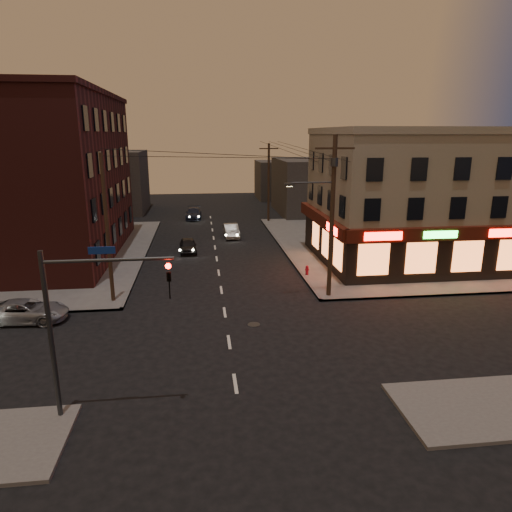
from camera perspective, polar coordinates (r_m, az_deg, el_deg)
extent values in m
plane|color=black|center=(23.48, -3.39, -10.69)|extent=(120.00, 120.00, 0.00)
cube|color=#514F4C|center=(45.62, 18.12, 1.47)|extent=(24.00, 28.00, 0.15)
cube|color=#514F4C|center=(44.65, -28.86, 0.04)|extent=(24.00, 28.00, 0.15)
cube|color=gray|center=(39.00, 19.41, 6.77)|extent=(15.00, 12.00, 10.00)
cube|color=gray|center=(38.67, 20.10, 14.48)|extent=(15.20, 12.20, 0.50)
cube|color=black|center=(34.47, 23.23, -0.20)|extent=(15.12, 0.25, 3.40)
cube|color=black|center=(36.93, 8.53, 1.82)|extent=(0.25, 12.12, 3.40)
cube|color=#45140B|center=(33.83, 23.79, 2.61)|extent=(15.60, 0.50, 0.90)
cube|color=#45140B|center=(36.49, 8.18, 4.56)|extent=(0.50, 12.60, 0.90)
cube|color=#FF140C|center=(31.22, 15.63, 2.39)|extent=(2.60, 0.06, 0.55)
cube|color=#FF140C|center=(35.52, 28.88, 2.55)|extent=(2.60, 0.06, 0.55)
cube|color=#26FF3F|center=(32.95, 22.08, 2.49)|extent=(2.40, 0.06, 0.50)
cube|color=#FF140C|center=(32.82, 9.44, 3.35)|extent=(0.06, 2.60, 0.55)
cube|color=orange|center=(34.02, 22.50, -0.14)|extent=(12.40, 0.08, 2.20)
cube|color=orange|center=(35.93, 8.73, 1.61)|extent=(0.08, 8.40, 2.20)
cube|color=#461916|center=(42.41, -25.55, 8.81)|extent=(12.00, 20.00, 13.00)
cube|color=#3F3D3A|center=(61.42, 7.47, 8.65)|extent=(10.00, 12.00, 7.00)
cube|color=#3F3D3A|center=(64.51, -17.71, 8.83)|extent=(9.00, 10.00, 8.00)
cube|color=#3F3D3A|center=(74.66, 3.27, 9.48)|extent=(8.00, 8.00, 6.00)
cylinder|color=#382619|center=(28.54, 9.47, 4.67)|extent=(0.28, 0.28, 10.00)
cube|color=#382619|center=(28.11, 9.84, 13.13)|extent=(2.40, 0.12, 0.12)
cylinder|color=#333538|center=(28.14, 9.77, 11.50)|extent=(0.44, 0.44, 0.50)
cylinder|color=#333538|center=(27.89, 7.07, 9.10)|extent=(2.60, 0.10, 0.10)
cube|color=#333538|center=(27.60, 4.20, 8.90)|extent=(0.60, 0.25, 0.18)
cube|color=#FFD88C|center=(27.61, 4.20, 8.69)|extent=(0.35, 0.15, 0.04)
cylinder|color=#382619|center=(54.01, 1.59, 9.14)|extent=(0.26, 0.26, 9.00)
cylinder|color=#382619|center=(28.72, -18.09, 3.18)|extent=(0.24, 0.24, 9.00)
cylinder|color=#333538|center=(17.85, -24.24, -9.39)|extent=(0.18, 0.18, 6.40)
cylinder|color=#333538|center=(16.39, -17.94, -0.49)|extent=(4.40, 0.12, 0.12)
imported|color=black|center=(16.26, -10.86, -1.97)|extent=(0.16, 0.20, 1.00)
sphere|color=#FF0C05|center=(16.07, -10.93, -1.24)|extent=(0.20, 0.20, 0.20)
cube|color=navy|center=(16.34, -18.72, 0.68)|extent=(0.90, 0.05, 0.25)
imported|color=gray|center=(28.63, -26.84, -6.16)|extent=(4.63, 2.34, 1.25)
imported|color=black|center=(40.83, -8.49, 1.32)|extent=(1.67, 3.73, 1.25)
imported|color=slate|center=(46.46, -3.13, 3.18)|extent=(1.60, 4.09, 1.33)
imported|color=#192032|center=(57.13, -7.80, 5.30)|extent=(2.00, 4.62, 1.33)
cylinder|color=maroon|center=(33.70, 6.39, -1.88)|extent=(0.27, 0.27, 0.57)
sphere|color=maroon|center=(33.61, 6.41, -1.37)|extent=(0.23, 0.23, 0.23)
cylinder|color=maroon|center=(33.67, 6.40, -1.69)|extent=(0.32, 0.22, 0.11)
cylinder|color=maroon|center=(33.67, 6.40, -1.69)|extent=(0.22, 0.32, 0.11)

